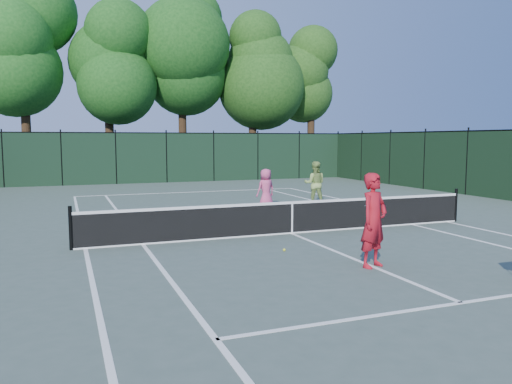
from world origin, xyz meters
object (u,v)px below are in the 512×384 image
object	(u,v)px
player_pink	(266,189)
loose_ball_midcourt	(284,250)
coach	(374,220)
player_green	(315,184)

from	to	relation	value
player_pink	loose_ball_midcourt	bearing A→B (deg)	57.94
coach	loose_ball_midcourt	distance (m)	2.45
coach	loose_ball_midcourt	world-z (taller)	coach
player_pink	loose_ball_midcourt	xyz separation A→B (m)	(-2.32, -6.82, -0.73)
player_green	loose_ball_midcourt	bearing A→B (deg)	84.36
player_green	player_pink	bearing A→B (deg)	32.44
coach	player_pink	size ratio (longest dim) A/B	1.27
coach	loose_ball_midcourt	size ratio (longest dim) A/B	28.63
coach	player_pink	distance (m)	8.87
loose_ball_midcourt	coach	bearing A→B (deg)	-60.22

